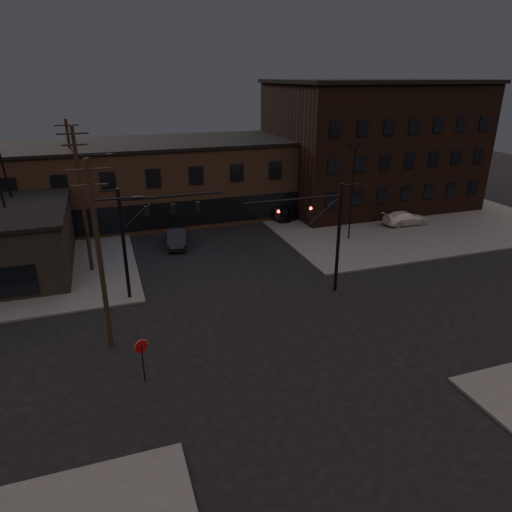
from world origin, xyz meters
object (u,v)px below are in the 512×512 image
at_px(parked_car_lot_b, 405,218).
at_px(car_crossing, 177,238).
at_px(traffic_signal_near, 325,229).
at_px(stop_sign, 142,351).
at_px(traffic_signal_far, 142,230).
at_px(parked_car_lot_a, 291,212).

height_order(parked_car_lot_b, car_crossing, car_crossing).
xyz_separation_m(traffic_signal_near, stop_sign, (-13.36, -6.49, -3.09)).
bearing_deg(parked_car_lot_b, stop_sign, 122.19).
xyz_separation_m(traffic_signal_near, parked_car_lot_b, (15.43, 11.55, -4.08)).
bearing_deg(car_crossing, traffic_signal_near, -48.56).
distance_m(traffic_signal_far, car_crossing, 11.29).
bearing_deg(traffic_signal_near, traffic_signal_far, 163.83).
xyz_separation_m(traffic_signal_far, stop_sign, (-1.28, -9.99, -3.17)).
height_order(stop_sign, parked_car_lot_b, stop_sign).
xyz_separation_m(traffic_signal_far, parked_car_lot_a, (17.01, 13.82, -4.09)).
relative_size(stop_sign, parked_car_lot_b, 0.51).
distance_m(traffic_signal_far, stop_sign, 10.55).
bearing_deg(traffic_signal_near, parked_car_lot_b, 36.82).
distance_m(stop_sign, car_crossing, 20.41).
bearing_deg(car_crossing, parked_car_lot_b, 5.21).
relative_size(traffic_signal_far, stop_sign, 3.23).
bearing_deg(parked_car_lot_b, traffic_signal_near, 126.94).
bearing_deg(parked_car_lot_a, stop_sign, 119.98).
distance_m(stop_sign, parked_car_lot_a, 30.04).
bearing_deg(car_crossing, parked_car_lot_a, 26.36).
xyz_separation_m(traffic_signal_near, parked_car_lot_a, (4.94, 17.32, -4.01)).
height_order(stop_sign, car_crossing, stop_sign).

